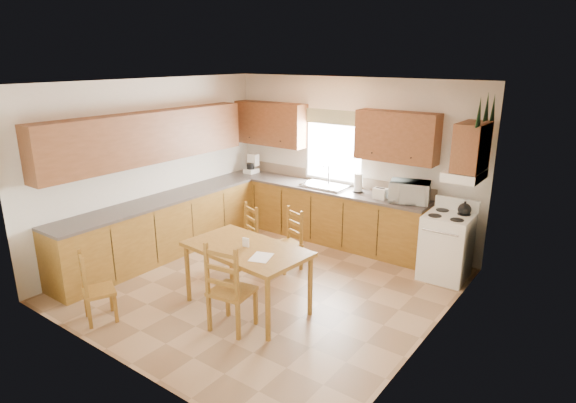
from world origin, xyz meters
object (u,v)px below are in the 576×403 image
Objects in this scene: stove at (446,247)px; chair_far_right at (287,240)px; chair_far_left at (242,236)px; chair_near_right at (232,285)px; chair_near_left at (98,286)px; dining_table at (247,278)px; microwave at (410,192)px.

stove is 1.02× the size of chair_far_right.
chair_far_left is 0.66m from chair_far_right.
chair_far_right is at bearing -83.36° from chair_near_right.
chair_near_left is 1.60m from chair_near_right.
stove reaches higher than chair_far_right.
chair_far_left is at bearing -61.20° from chair_near_right.
chair_near_right is at bearing -65.10° from dining_table.
chair_near_left reaches higher than dining_table.
chair_near_left is (-1.22, -1.25, 0.03)m from dining_table.
microwave is at bearing 64.93° from chair_far_right.
microwave is 4.45m from chair_near_left.
microwave is 0.35× the size of dining_table.
chair_near_left is at bearing -92.76° from chair_far_right.
chair_far_right reaches higher than dining_table.
stove is 0.60× the size of dining_table.
chair_far_right is at bearing -85.94° from chair_near_left.
chair_far_right is at bearing 46.68° from chair_far_left.
stove is 2.25m from chair_far_right.
dining_table is 1.74× the size of chair_near_left.
dining_table is 1.41× the size of chair_near_right.
dining_table is (-0.98, -2.56, -0.68)m from microwave.
chair_far_left reaches higher than stove.
microwave reaches higher than chair_far_right.
chair_near_right is (1.39, 0.79, 0.10)m from chair_near_left.
microwave is (-0.70, 0.27, 0.63)m from stove.
chair_far_left reaches higher than chair_far_right.
stove is 1.71× the size of microwave.
stove is 4.58m from chair_near_left.
dining_table is (-1.68, -2.29, -0.05)m from stove.
chair_far_left is at bearing -136.09° from chair_far_right.
chair_near_left is at bearing -129.66° from dining_table.
dining_table is 1.69× the size of chair_far_right.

